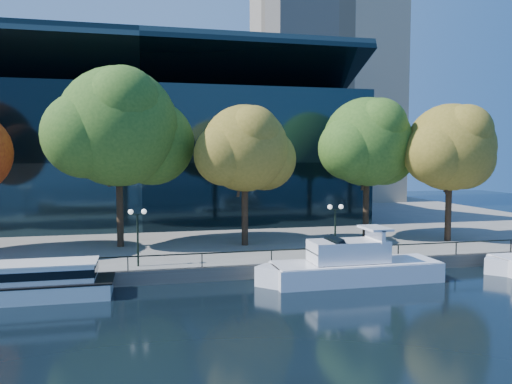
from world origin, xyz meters
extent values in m
plane|color=black|center=(0.00, 0.00, 0.00)|extent=(160.00, 160.00, 0.00)
cube|color=slate|center=(0.00, 36.50, 0.50)|extent=(90.00, 67.00, 1.00)
cube|color=#47443F|center=(0.00, 3.05, 0.50)|extent=(90.00, 0.25, 1.00)
cube|color=black|center=(0.00, 3.25, 1.95)|extent=(88.20, 0.08, 0.08)
cube|color=black|center=(0.00, 3.25, 1.45)|extent=(0.07, 0.07, 0.90)
cube|color=black|center=(-4.00, 32.00, 8.00)|extent=(50.00, 24.00, 16.00)
cube|color=black|center=(-4.00, 28.00, 17.50)|extent=(50.00, 17.14, 7.86)
cube|color=tan|center=(28.00, 55.00, 32.50)|extent=(22.00, 22.00, 65.00)
cube|color=white|center=(-12.37, 1.24, 0.50)|extent=(12.85, 3.12, 1.01)
cube|color=black|center=(-12.37, 1.24, 1.03)|extent=(13.10, 3.18, 0.11)
cube|color=white|center=(-11.91, 1.24, 1.61)|extent=(10.02, 2.56, 1.10)
cube|color=black|center=(-11.91, 1.24, 1.65)|extent=(10.15, 2.62, 0.50)
cube|color=white|center=(-11.91, 1.24, 2.20)|extent=(10.28, 2.68, 0.09)
cube|color=white|center=(10.40, 0.76, 0.67)|extent=(11.75, 3.36, 1.34)
cube|color=white|center=(4.53, 0.76, 0.67)|extent=(2.57, 2.57, 1.34)
cube|color=white|center=(10.40, 0.76, 1.37)|extent=(11.52, 3.29, 0.09)
cube|color=white|center=(9.82, 0.76, 2.18)|extent=(5.29, 2.52, 1.46)
cube|color=black|center=(8.29, 0.76, 2.29)|extent=(2.31, 2.42, 1.83)
cube|color=white|center=(11.82, 0.76, 3.25)|extent=(0.28, 2.62, 0.90)
cube|color=white|center=(11.82, 0.76, 3.69)|extent=(1.57, 2.62, 0.17)
cube|color=white|center=(21.57, 0.36, 0.60)|extent=(2.21, 2.21, 1.20)
cylinder|color=black|center=(-5.85, 12.62, 5.06)|extent=(0.56, 0.56, 8.12)
cylinder|color=black|center=(-5.35, 12.82, 8.25)|extent=(1.26, 1.93, 4.05)
cylinder|color=black|center=(-6.25, 12.32, 7.96)|extent=(1.16, 1.31, 3.62)
sphere|color=#2C541A|center=(-5.85, 12.62, 11.15)|extent=(10.03, 10.03, 10.03)
sphere|color=#2C541A|center=(-3.09, 14.13, 9.89)|extent=(7.52, 7.52, 7.52)
sphere|color=#2C541A|center=(-8.36, 11.62, 10.39)|extent=(7.02, 7.02, 7.02)
sphere|color=#2C541A|center=(-5.35, 10.62, 12.90)|extent=(6.02, 6.02, 6.02)
cylinder|color=black|center=(4.64, 10.95, 4.35)|extent=(0.56, 0.56, 6.69)
cylinder|color=black|center=(5.14, 11.15, 6.98)|extent=(1.10, 1.65, 3.36)
cylinder|color=black|center=(4.24, 10.65, 6.74)|extent=(1.01, 1.14, 3.00)
sphere|color=brown|center=(4.64, 10.95, 9.37)|extent=(7.43, 7.43, 7.43)
sphere|color=brown|center=(6.68, 12.06, 8.44)|extent=(5.57, 5.57, 5.57)
sphere|color=brown|center=(2.78, 10.20, 8.81)|extent=(5.20, 5.20, 5.20)
sphere|color=brown|center=(5.01, 9.46, 10.66)|extent=(4.46, 4.46, 4.46)
cylinder|color=black|center=(16.41, 11.94, 4.60)|extent=(0.56, 0.56, 7.20)
cylinder|color=black|center=(16.91, 12.14, 7.42)|extent=(1.16, 1.74, 3.60)
cylinder|color=black|center=(16.01, 11.64, 7.17)|extent=(1.06, 1.20, 3.22)
sphere|color=#2C541A|center=(16.41, 11.94, 9.99)|extent=(8.22, 8.22, 8.22)
sphere|color=#2C541A|center=(18.67, 13.18, 8.97)|extent=(6.16, 6.16, 6.16)
sphere|color=#2C541A|center=(14.36, 11.12, 9.38)|extent=(5.75, 5.75, 5.75)
sphere|color=#2C541A|center=(16.83, 10.30, 11.43)|extent=(4.93, 4.93, 4.93)
cylinder|color=black|center=(23.12, 9.01, 4.39)|extent=(0.56, 0.56, 6.78)
cylinder|color=black|center=(23.62, 9.21, 7.06)|extent=(1.11, 1.66, 3.40)
cylinder|color=black|center=(22.72, 8.71, 6.82)|extent=(1.02, 1.15, 3.04)
sphere|color=brown|center=(23.12, 9.01, 9.48)|extent=(7.83, 7.83, 7.83)
sphere|color=brown|center=(25.27, 10.19, 8.50)|extent=(5.87, 5.87, 5.87)
sphere|color=brown|center=(21.16, 8.23, 8.89)|extent=(5.48, 5.48, 5.48)
sphere|color=brown|center=(23.51, 7.45, 10.85)|extent=(4.70, 4.70, 4.70)
cylinder|color=black|center=(-4.34, 4.50, 2.80)|extent=(0.14, 0.14, 3.60)
cube|color=black|center=(-4.34, 4.50, 4.65)|extent=(0.90, 0.06, 0.06)
sphere|color=white|center=(-4.79, 4.50, 4.85)|extent=(0.36, 0.36, 0.36)
sphere|color=white|center=(-3.89, 4.50, 4.85)|extent=(0.36, 0.36, 0.36)
cylinder|color=black|center=(10.36, 4.50, 2.80)|extent=(0.14, 0.14, 3.60)
cube|color=black|center=(10.36, 4.50, 4.65)|extent=(0.90, 0.06, 0.06)
sphere|color=white|center=(9.91, 4.50, 4.85)|extent=(0.36, 0.36, 0.36)
sphere|color=white|center=(10.81, 4.50, 4.85)|extent=(0.36, 0.36, 0.36)
camera|label=1|loc=(-3.99, -30.95, 8.74)|focal=35.00mm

